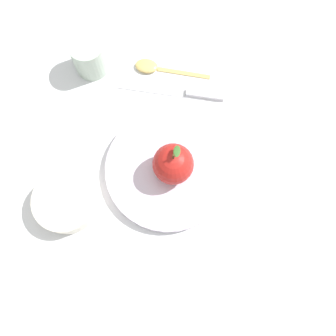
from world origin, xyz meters
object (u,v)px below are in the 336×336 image
object	(u,v)px
cup	(89,55)
side_bowl	(65,201)
dinner_plate	(168,169)
apple	(173,164)
knife	(181,93)
spoon	(154,67)

from	to	relation	value
cup	side_bowl	bearing A→B (deg)	-150.04
side_bowl	dinner_plate	bearing A→B (deg)	-35.25
dinner_plate	apple	world-z (taller)	apple
dinner_plate	cup	xyz separation A→B (m)	(0.09, 0.27, 0.03)
side_bowl	knife	distance (m)	0.32
knife	spoon	world-z (taller)	spoon
apple	knife	size ratio (longest dim) A/B	0.44
dinner_plate	apple	size ratio (longest dim) A/B	2.63
dinner_plate	side_bowl	bearing A→B (deg)	144.75
cup	dinner_plate	bearing A→B (deg)	-109.54
dinner_plate	cup	distance (m)	0.28
apple	spoon	bearing A→B (deg)	45.27
cup	knife	distance (m)	0.20
side_bowl	knife	world-z (taller)	side_bowl
side_bowl	spoon	world-z (taller)	side_bowl
dinner_plate	side_bowl	size ratio (longest dim) A/B	2.07
dinner_plate	spoon	distance (m)	0.23
cup	spoon	world-z (taller)	cup
dinner_plate	apple	xyz separation A→B (m)	(0.00, -0.01, 0.05)
cup	spoon	xyz separation A→B (m)	(0.07, -0.11, -0.04)
apple	knife	bearing A→B (deg)	29.45
dinner_plate	knife	bearing A→B (deg)	26.24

